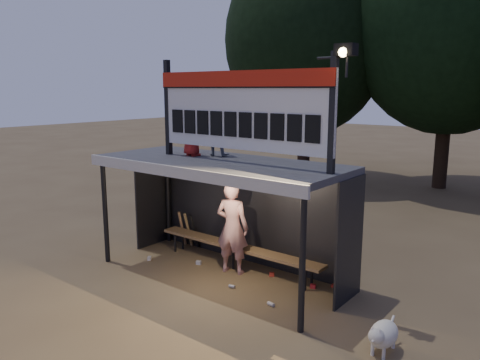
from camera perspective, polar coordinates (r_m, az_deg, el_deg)
name	(u,v)px	position (r m, az deg, el deg)	size (l,w,h in m)	color
ground	(220,275)	(9.51, -2.49, -11.53)	(80.00, 80.00, 0.00)	brown
player	(232,227)	(9.35, -0.94, -5.79)	(0.69, 0.45, 1.88)	silver
child_a	(217,129)	(9.43, -2.84, 6.24)	(0.53, 0.41, 1.08)	gray
child_b	(192,131)	(9.48, -5.90, 6.00)	(0.50, 0.32, 1.01)	#B21F1B
dugout_shelter	(227,183)	(9.15, -1.59, -0.33)	(5.10, 2.08, 2.32)	#3F3F42
scoreboard_assembly	(242,108)	(8.43, 0.20, 8.83)	(4.10, 0.27, 1.99)	black
bench	(237,247)	(9.75, -0.38, -8.21)	(4.00, 0.35, 0.48)	olive
tree_left	(307,41)	(19.38, 8.11, 16.47)	(6.46, 6.46, 9.27)	#2F1D15
tree_mid	(453,16)	(18.93, 24.52, 17.74)	(7.22, 7.22, 10.36)	black
dog	(383,335)	(7.16, 17.01, -17.57)	(0.36, 0.81, 0.49)	silver
bats	(188,230)	(11.00, -6.32, -6.05)	(0.47, 0.33, 0.84)	#A6784D
litter	(249,278)	(9.28, 1.06, -11.87)	(3.89, 1.47, 0.08)	red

